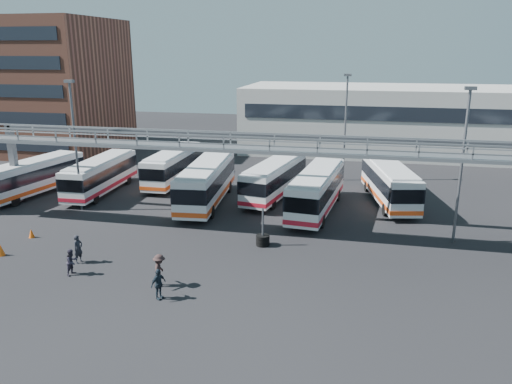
% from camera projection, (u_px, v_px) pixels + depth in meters
% --- Properties ---
extents(ground, '(140.00, 140.00, 0.00)m').
position_uv_depth(ground, '(256.00, 269.00, 29.23)').
color(ground, black).
rests_on(ground, ground).
extents(gantry, '(51.40, 5.15, 7.10)m').
position_uv_depth(gantry, '(274.00, 157.00, 33.22)').
color(gantry, gray).
rests_on(gantry, ground).
extents(apartment_building, '(18.00, 15.00, 16.00)m').
position_uv_depth(apartment_building, '(40.00, 86.00, 62.11)').
color(apartment_building, brown).
rests_on(apartment_building, ground).
extents(warehouse, '(42.00, 14.00, 8.00)m').
position_uv_depth(warehouse, '(416.00, 120.00, 61.39)').
color(warehouse, '#9E9E99').
rests_on(warehouse, ground).
extents(light_pole_left, '(0.70, 0.35, 10.21)m').
position_uv_depth(light_pole_left, '(75.00, 139.00, 38.41)').
color(light_pole_left, '#4C4F54').
rests_on(light_pole_left, ground).
extents(light_pole_mid, '(0.70, 0.35, 10.21)m').
position_uv_depth(light_pole_mid, '(463.00, 158.00, 31.78)').
color(light_pole_mid, '#4C4F54').
rests_on(light_pole_mid, ground).
extents(light_pole_back, '(0.70, 0.35, 10.21)m').
position_uv_depth(light_pole_back, '(345.00, 122.00, 47.50)').
color(light_pole_back, '#4C4F54').
rests_on(light_pole_back, ground).
extents(bus_0, '(4.04, 10.49, 3.11)m').
position_uv_depth(bus_0, '(34.00, 176.00, 43.71)').
color(bus_0, silver).
rests_on(bus_0, ground).
extents(bus_1, '(2.68, 10.27, 3.10)m').
position_uv_depth(bus_1, '(101.00, 174.00, 44.28)').
color(bus_1, silver).
rests_on(bus_1, ground).
extents(bus_2, '(2.44, 10.48, 3.18)m').
position_uv_depth(bus_2, '(174.00, 165.00, 47.61)').
color(bus_2, silver).
rests_on(bus_2, ground).
extents(bus_3, '(3.56, 11.61, 3.48)m').
position_uv_depth(bus_3, '(207.00, 181.00, 41.03)').
color(bus_3, silver).
rests_on(bus_3, ground).
extents(bus_4, '(4.19, 10.66, 3.16)m').
position_uv_depth(bus_4, '(275.00, 178.00, 42.96)').
color(bus_4, silver).
rests_on(bus_4, ground).
extents(bus_5, '(3.69, 11.21, 3.34)m').
position_uv_depth(bus_5, '(317.00, 189.00, 39.00)').
color(bus_5, silver).
rests_on(bus_5, ground).
extents(bus_6, '(4.63, 11.00, 3.25)m').
position_uv_depth(bus_6, '(389.00, 182.00, 41.37)').
color(bus_6, silver).
rests_on(bus_6, ground).
extents(pedestrian_a, '(0.56, 0.72, 1.75)m').
position_uv_depth(pedestrian_a, '(78.00, 249.00, 29.90)').
color(pedestrian_a, black).
rests_on(pedestrian_a, ground).
extents(pedestrian_b, '(0.71, 0.84, 1.54)m').
position_uv_depth(pedestrian_b, '(72.00, 262.00, 28.33)').
color(pedestrian_b, '#282432').
rests_on(pedestrian_b, ground).
extents(pedestrian_c, '(0.92, 1.30, 1.83)m').
position_uv_depth(pedestrian_c, '(160.00, 270.00, 26.90)').
color(pedestrian_c, '#302120').
rests_on(pedestrian_c, ground).
extents(pedestrian_d, '(0.76, 1.05, 1.66)m').
position_uv_depth(pedestrian_d, '(158.00, 284.00, 25.52)').
color(pedestrian_d, '#1A242E').
rests_on(pedestrian_d, ground).
extents(cone_left, '(0.64, 0.64, 0.77)m').
position_uv_depth(cone_left, '(1.00, 250.00, 31.04)').
color(cone_left, '#EC570D').
rests_on(cone_left, ground).
extents(cone_right, '(0.48, 0.48, 0.62)m').
position_uv_depth(cone_right, '(31.00, 233.00, 34.03)').
color(cone_right, '#EC570D').
rests_on(cone_right, ground).
extents(tire_stack, '(0.89, 0.89, 2.55)m').
position_uv_depth(tire_stack, '(263.00, 239.00, 32.65)').
color(tire_stack, black).
rests_on(tire_stack, ground).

